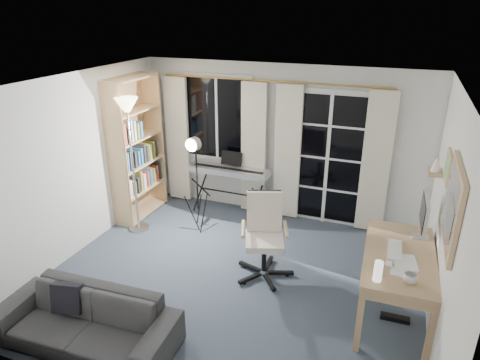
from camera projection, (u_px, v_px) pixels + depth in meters
name	position (u px, v px, depth m)	size (l,w,h in m)	color
floor	(233.00, 279.00, 5.37)	(4.50, 4.00, 0.02)	#353F4D
window	(218.00, 118.00, 6.85)	(1.20, 0.08, 1.40)	white
french_door	(328.00, 159.00, 6.43)	(1.32, 0.09, 2.11)	white
curtains	(270.00, 150.00, 6.62)	(3.60, 0.07, 2.13)	gold
bookshelf	(134.00, 152.00, 6.66)	(0.37, 1.04, 2.22)	tan
torchiere_lamp	(129.00, 126.00, 5.94)	(0.39, 0.39, 2.01)	#B2B2B7
keyboard_piano	(229.00, 171.00, 6.80)	(1.32, 0.65, 0.95)	black
studio_light	(194.00, 155.00, 6.08)	(0.30, 0.31, 1.49)	black
office_chair	(264.00, 227.00, 5.30)	(0.74, 0.71, 1.06)	black
desk	(399.00, 262.00, 4.50)	(0.77, 1.46, 0.77)	#9D7B51
monitor	(424.00, 214.00, 4.68)	(0.19, 0.55, 0.48)	silver
desk_clutter	(391.00, 278.00, 4.34)	(0.44, 0.88, 0.97)	white
mug	(410.00, 277.00, 3.97)	(0.13, 0.10, 0.13)	silver
wall_mirror	(453.00, 206.00, 3.74)	(0.04, 0.94, 0.74)	tan
framed_print	(448.00, 167.00, 4.49)	(0.03, 0.42, 0.32)	tan
wall_shelf	(436.00, 168.00, 5.02)	(0.16, 0.30, 0.18)	tan
sofa	(84.00, 314.00, 4.21)	(1.86, 0.63, 0.72)	#2A292B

